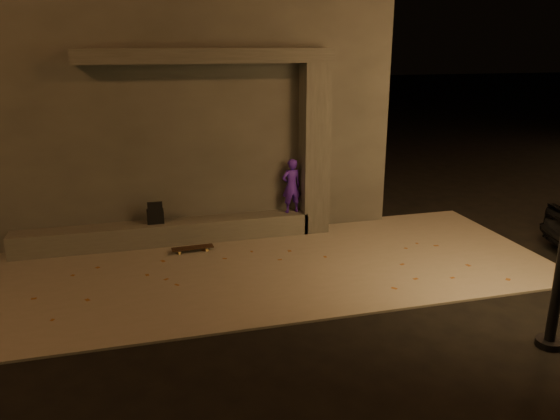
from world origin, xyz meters
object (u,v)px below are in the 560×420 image
object	(u,v)px
skateboard	(193,248)
column	(314,150)
backpack	(155,215)
skateboarder	(291,186)

from	to	relation	value
skateboard	column	bearing A→B (deg)	10.25
backpack	skateboard	distance (m)	1.07
column	skateboarder	distance (m)	0.91
skateboarder	skateboard	xyz separation A→B (m)	(-2.23, -0.65, -0.96)
column	backpack	xyz separation A→B (m)	(-3.39, 0.00, -1.19)
column	backpack	size ratio (longest dim) A/B	7.60
skateboarder	backpack	world-z (taller)	skateboarder
skateboarder	skateboard	size ratio (longest dim) A/B	1.42
column	skateboarder	xyz separation A→B (m)	(-0.50, 0.00, -0.76)
column	backpack	world-z (taller)	column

